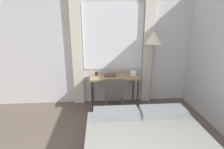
{
  "coord_description": "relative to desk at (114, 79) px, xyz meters",
  "views": [
    {
      "loc": [
        -0.06,
        -0.75,
        1.96
      ],
      "look_at": [
        0.2,
        2.63,
        0.93
      ],
      "focal_mm": 28.0,
      "sensor_mm": 36.0,
      "label": 1
    }
  ],
  "objects": [
    {
      "name": "desk",
      "position": [
        0.0,
        0.0,
        0.0
      ],
      "size": [
        1.09,
        0.57,
        0.78
      ],
      "color": "#937551",
      "rests_on": "ground_plane"
    },
    {
      "name": "standing_lamp",
      "position": [
        0.86,
        -0.01,
        0.79
      ],
      "size": [
        0.38,
        0.38,
        1.76
      ],
      "color": "#4C4C51",
      "rests_on": "ground_plane"
    },
    {
      "name": "mug",
      "position": [
        -0.39,
        0.05,
        0.12
      ],
      "size": [
        0.08,
        0.08,
        0.09
      ],
      "color": "#262628",
      "rests_on": "desk"
    },
    {
      "name": "desk_chair",
      "position": [
        -0.02,
        -0.29,
        -0.22
      ],
      "size": [
        0.43,
        0.43,
        0.83
      ],
      "rotation": [
        0.0,
        0.0,
        -0.07
      ],
      "color": "#59514C",
      "rests_on": "ground_plane"
    },
    {
      "name": "telephone",
      "position": [
        0.43,
        0.01,
        0.12
      ],
      "size": [
        0.13,
        0.15,
        0.1
      ],
      "color": "white",
      "rests_on": "desk"
    },
    {
      "name": "book",
      "position": [
        -0.09,
        0.0,
        0.08
      ],
      "size": [
        0.27,
        0.2,
        0.02
      ],
      "rotation": [
        0.0,
        0.0,
        -0.01
      ],
      "color": "#4C4238",
      "rests_on": "desk"
    },
    {
      "name": "wall_back_with_window",
      "position": [
        -0.24,
        0.36,
        0.65
      ],
      "size": [
        5.27,
        0.13,
        2.7
      ],
      "color": "silver",
      "rests_on": "ground_plane"
    }
  ]
}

